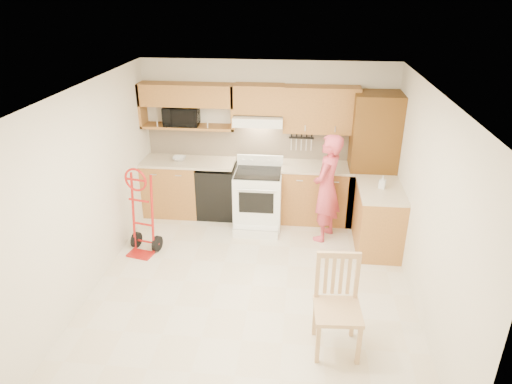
% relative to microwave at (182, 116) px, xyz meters
% --- Properties ---
extents(floor, '(4.00, 4.50, 0.02)m').
position_rel_microwave_xyz_m(floor, '(1.35, -2.08, -1.65)').
color(floor, beige).
rests_on(floor, ground).
extents(ceiling, '(4.00, 4.50, 0.02)m').
position_rel_microwave_xyz_m(ceiling, '(1.35, -2.08, 0.87)').
color(ceiling, white).
rests_on(ceiling, ground).
extents(wall_back, '(4.00, 0.02, 2.50)m').
position_rel_microwave_xyz_m(wall_back, '(1.35, 0.17, -0.39)').
color(wall_back, beige).
rests_on(wall_back, ground).
extents(wall_front, '(4.00, 0.02, 2.50)m').
position_rel_microwave_xyz_m(wall_front, '(1.35, -4.34, -0.39)').
color(wall_front, beige).
rests_on(wall_front, ground).
extents(wall_left, '(0.02, 4.50, 2.50)m').
position_rel_microwave_xyz_m(wall_left, '(-0.66, -2.08, -0.39)').
color(wall_left, beige).
rests_on(wall_left, ground).
extents(wall_right, '(0.02, 4.50, 2.50)m').
position_rel_microwave_xyz_m(wall_right, '(3.36, -2.08, -0.39)').
color(wall_right, beige).
rests_on(wall_right, ground).
extents(backsplash, '(3.92, 0.03, 0.55)m').
position_rel_microwave_xyz_m(backsplash, '(1.35, 0.15, -0.44)').
color(backsplash, beige).
rests_on(backsplash, wall_back).
extents(lower_cab_left, '(0.90, 0.60, 0.90)m').
position_rel_microwave_xyz_m(lower_cab_left, '(-0.20, -0.14, -1.19)').
color(lower_cab_left, '#AE702E').
rests_on(lower_cab_left, ground).
extents(dishwasher, '(0.60, 0.60, 0.85)m').
position_rel_microwave_xyz_m(dishwasher, '(0.55, -0.14, -1.22)').
color(dishwasher, black).
rests_on(dishwasher, ground).
extents(lower_cab_right, '(1.14, 0.60, 0.90)m').
position_rel_microwave_xyz_m(lower_cab_right, '(2.18, -0.14, -1.19)').
color(lower_cab_right, '#AE702E').
rests_on(lower_cab_right, ground).
extents(countertop_left, '(1.50, 0.63, 0.04)m').
position_rel_microwave_xyz_m(countertop_left, '(0.10, -0.13, -0.72)').
color(countertop_left, beige).
rests_on(countertop_left, lower_cab_left).
extents(countertop_right, '(1.14, 0.63, 0.04)m').
position_rel_microwave_xyz_m(countertop_right, '(2.18, -0.13, -0.72)').
color(countertop_right, beige).
rests_on(countertop_right, lower_cab_right).
extents(cab_return_right, '(0.60, 1.00, 0.90)m').
position_rel_microwave_xyz_m(cab_return_right, '(3.05, -0.94, -1.19)').
color(cab_return_right, '#AE702E').
rests_on(cab_return_right, ground).
extents(countertop_return, '(0.63, 1.00, 0.04)m').
position_rel_microwave_xyz_m(countertop_return, '(3.05, -0.94, -0.72)').
color(countertop_return, beige).
rests_on(countertop_return, cab_return_right).
extents(pantry_tall, '(0.70, 0.60, 2.10)m').
position_rel_microwave_xyz_m(pantry_tall, '(3.00, -0.14, -0.59)').
color(pantry_tall, '#55310F').
rests_on(pantry_tall, ground).
extents(upper_cab_left, '(1.50, 0.33, 0.34)m').
position_rel_microwave_xyz_m(upper_cab_left, '(0.10, 0.00, 0.34)').
color(upper_cab_left, '#AE702E').
rests_on(upper_cab_left, wall_back).
extents(upper_shelf_mw, '(1.50, 0.33, 0.04)m').
position_rel_microwave_xyz_m(upper_shelf_mw, '(0.10, 0.00, -0.17)').
color(upper_shelf_mw, '#AE702E').
rests_on(upper_shelf_mw, wall_back).
extents(upper_cab_center, '(0.76, 0.33, 0.44)m').
position_rel_microwave_xyz_m(upper_cab_center, '(1.23, 0.00, 0.30)').
color(upper_cab_center, '#AE702E').
rests_on(upper_cab_center, wall_back).
extents(upper_cab_right, '(1.14, 0.33, 0.70)m').
position_rel_microwave_xyz_m(upper_cab_right, '(2.18, 0.00, 0.16)').
color(upper_cab_right, '#AE702E').
rests_on(upper_cab_right, wall_back).
extents(range_hood, '(0.76, 0.46, 0.14)m').
position_rel_microwave_xyz_m(range_hood, '(1.23, -0.06, -0.01)').
color(range_hood, white).
rests_on(range_hood, wall_back).
extents(knife_strip, '(0.40, 0.05, 0.29)m').
position_rel_microwave_xyz_m(knife_strip, '(1.90, 0.12, -0.40)').
color(knife_strip, black).
rests_on(knife_strip, backsplash).
extents(microwave, '(0.57, 0.40, 0.30)m').
position_rel_microwave_xyz_m(microwave, '(0.00, 0.00, 0.00)').
color(microwave, black).
rests_on(microwave, upper_shelf_mw).
extents(range, '(0.73, 0.96, 1.08)m').
position_rel_microwave_xyz_m(range, '(1.27, -0.48, -1.10)').
color(range, white).
rests_on(range, ground).
extents(person, '(0.60, 0.70, 1.64)m').
position_rel_microwave_xyz_m(person, '(2.30, -0.74, -0.82)').
color(person, '#CC4255').
rests_on(person, ground).
extents(hand_truck, '(0.54, 0.51, 1.17)m').
position_rel_microwave_xyz_m(hand_truck, '(-0.30, -1.44, -1.05)').
color(hand_truck, '#AE1713').
rests_on(hand_truck, ground).
extents(dining_chair, '(0.51, 0.55, 1.06)m').
position_rel_microwave_xyz_m(dining_chair, '(2.35, -3.09, -1.11)').
color(dining_chair, tan).
rests_on(dining_chair, ground).
extents(soap_bottle, '(0.11, 0.11, 0.19)m').
position_rel_microwave_xyz_m(soap_bottle, '(3.05, -0.92, -0.61)').
color(soap_bottle, white).
rests_on(soap_bottle, countertop_return).
extents(bowl, '(0.23, 0.23, 0.05)m').
position_rel_microwave_xyz_m(bowl, '(-0.05, -0.13, -0.67)').
color(bowl, white).
rests_on(bowl, countertop_left).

